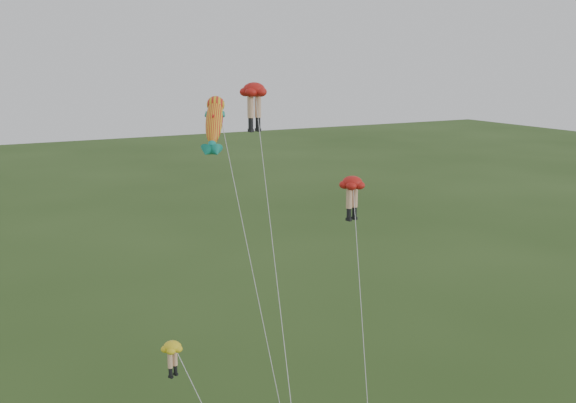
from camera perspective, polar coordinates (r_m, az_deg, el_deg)
name	(u,v)px	position (r m, az deg, el deg)	size (l,w,h in m)	color
legs_kite_red_high	(255,98)	(34.79, -2.99, 9.16)	(3.73, 11.87, 19.20)	red
legs_kite_red_mid	(353,190)	(35.88, 5.76, 1.04)	(6.40, 11.69, 14.05)	red
legs_kite_yellow	(178,360)	(27.65, -9.79, -13.73)	(3.62, 5.24, 9.00)	yellow
fish_kite	(215,122)	(30.41, -6.52, 7.01)	(2.39, 8.34, 18.97)	yellow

